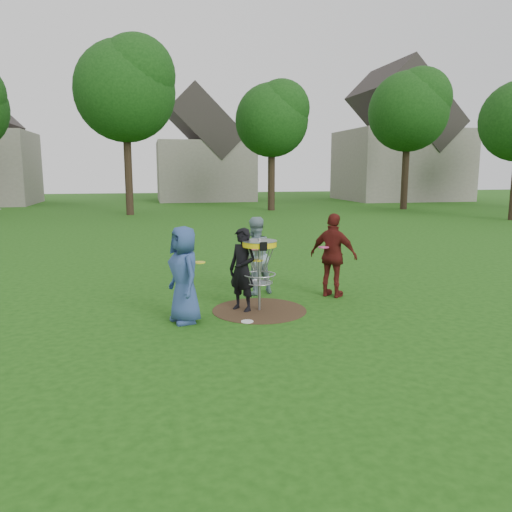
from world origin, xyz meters
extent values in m
plane|color=#19470F|center=(0.00, 0.00, 0.00)|extent=(100.00, 100.00, 0.00)
cylinder|color=#47331E|center=(0.00, 0.00, 0.00)|extent=(1.80, 1.80, 0.01)
imported|color=navy|center=(-1.43, -0.43, 0.85)|extent=(0.77, 0.96, 1.70)
imported|color=black|center=(-0.31, 0.08, 0.79)|extent=(0.66, 0.68, 1.58)
imported|color=#7B949E|center=(0.18, 1.29, 0.83)|extent=(0.97, 0.86, 1.66)
imported|color=#591814|center=(1.74, 0.69, 0.88)|extent=(1.03, 1.03, 1.76)
cylinder|color=white|center=(-0.37, -0.69, 0.01)|extent=(0.22, 0.22, 0.02)
cylinder|color=#9EA0A5|center=(0.00, 0.00, 0.69)|extent=(0.05, 0.05, 1.38)
cylinder|color=yellow|center=(0.00, 0.00, 1.28)|extent=(0.64, 0.64, 0.10)
cylinder|color=#9EA0A5|center=(0.00, 0.00, 1.34)|extent=(0.66, 0.66, 0.01)
cube|color=black|center=(0.00, -0.33, 1.28)|extent=(0.14, 0.02, 0.16)
torus|color=#9EA0A5|center=(0.00, 0.00, 0.70)|extent=(0.62, 0.62, 0.02)
torus|color=#9EA0A5|center=(0.00, 0.00, 0.54)|extent=(0.50, 0.50, 0.02)
cylinder|color=#9EA0A5|center=(0.00, 0.00, 0.53)|extent=(0.44, 0.44, 0.01)
cylinder|color=yellow|center=(-1.17, -0.35, 1.04)|extent=(0.22, 0.22, 0.02)
cylinder|color=yellow|center=(-0.04, 0.01, 0.97)|extent=(0.22, 0.22, 0.02)
cylinder|color=#FF436E|center=(0.14, 1.01, 1.02)|extent=(0.22, 0.22, 0.02)
cylinder|color=#F54093|center=(1.48, 0.59, 1.08)|extent=(0.22, 0.22, 0.02)
cylinder|color=#38281C|center=(-3.00, 21.50, 2.31)|extent=(0.46, 0.46, 4.62)
sphere|color=#164211|center=(-3.00, 21.50, 7.04)|extent=(5.72, 5.72, 5.72)
cylinder|color=#38281C|center=(6.00, 23.00, 1.89)|extent=(0.46, 0.46, 3.78)
sphere|color=#164211|center=(6.00, 23.00, 5.76)|extent=(4.68, 4.68, 4.68)
cylinder|color=#38281C|center=(15.00, 22.00, 2.10)|extent=(0.46, 0.46, 4.20)
sphere|color=#164211|center=(15.00, 22.00, 6.40)|extent=(5.20, 5.20, 5.20)
cube|color=gray|center=(3.00, 35.00, 2.50)|extent=(8.00, 7.00, 5.00)
cube|color=#2D2826|center=(3.00, 35.00, 6.44)|extent=(6.11, 7.14, 6.11)
cube|color=gray|center=(20.00, 32.00, 3.00)|extent=(10.00, 8.00, 6.00)
cube|color=#2D2826|center=(20.00, 32.00, 7.80)|extent=(7.64, 8.16, 7.64)
camera|label=1|loc=(-2.03, -8.96, 2.65)|focal=35.00mm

